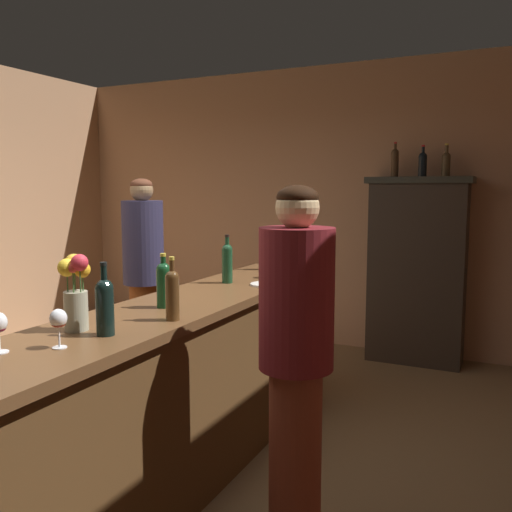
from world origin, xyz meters
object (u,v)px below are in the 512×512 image
object	(u,v)px
bar_counter	(186,389)
display_bottle_left	(395,161)
wine_glass_spare	(284,259)
bartender	(296,352)
wine_bottle_rose	(105,304)
patron_redhead	(144,273)
cheese_plate	(265,284)
wine_glass_rear	(58,321)
display_cabinet	(417,267)
wine_glass_mid	(272,262)
display_bottle_center	(446,163)
wine_bottle_pinot	(172,292)
wine_bottle_syrah	(164,283)
flower_arrangement	(75,288)
display_bottle_midleft	(423,163)
wine_bottle_malbec	(268,252)
wine_bottle_chardonnay	(227,261)

from	to	relation	value
bar_counter	display_bottle_left	distance (m)	3.14
wine_glass_spare	bartender	world-z (taller)	bartender
wine_bottle_rose	patron_redhead	xyz separation A→B (m)	(-1.22, 1.88, -0.21)
bar_counter	cheese_plate	xyz separation A→B (m)	(0.20, 0.65, 0.52)
wine_glass_rear	bartender	xyz separation A→B (m)	(0.74, 0.69, -0.22)
bar_counter	display_cabinet	distance (m)	2.90
wine_glass_mid	display_bottle_center	world-z (taller)	display_bottle_center
bar_counter	wine_glass_spare	xyz separation A→B (m)	(0.14, 1.12, 0.63)
wine_bottle_pinot	bartender	bearing A→B (deg)	10.14
wine_bottle_syrah	wine_glass_spare	size ratio (longest dim) A/B	1.90
display_cabinet	display_bottle_left	bearing A→B (deg)	180.00
wine_bottle_pinot	cheese_plate	world-z (taller)	wine_bottle_pinot
flower_arrangement	wine_glass_mid	bearing A→B (deg)	83.29
display_cabinet	patron_redhead	size ratio (longest dim) A/B	1.01
bar_counter	wine_glass_rear	distance (m)	1.17
wine_bottle_pinot	wine_bottle_syrah	xyz separation A→B (m)	(-0.20, 0.22, -0.00)
display_cabinet	wine_bottle_syrah	bearing A→B (deg)	-105.70
display_cabinet	wine_bottle_syrah	distance (m)	3.06
wine_bottle_rose	display_bottle_midleft	world-z (taller)	display_bottle_midleft
display_cabinet	wine_bottle_malbec	bearing A→B (deg)	-121.60
wine_bottle_syrah	flower_arrangement	size ratio (longest dim) A/B	0.84
bar_counter	wine_bottle_malbec	size ratio (longest dim) A/B	10.07
cheese_plate	wine_bottle_malbec	bearing A→B (deg)	113.08
wine_glass_rear	display_bottle_left	world-z (taller)	display_bottle_left
wine_bottle_chardonnay	wine_glass_spare	bearing A→B (deg)	67.57
wine_bottle_malbec	wine_glass_rear	size ratio (longest dim) A/B	1.96
display_bottle_midleft	wine_bottle_syrah	bearing A→B (deg)	-106.01
wine_glass_spare	patron_redhead	xyz separation A→B (m)	(-1.27, 0.01, -0.19)
display_cabinet	wine_bottle_rose	world-z (taller)	display_cabinet
bar_counter	patron_redhead	size ratio (longest dim) A/B	1.78
wine_glass_spare	display_bottle_left	bearing A→B (deg)	74.73
wine_bottle_chardonnay	display_bottle_left	world-z (taller)	display_bottle_left
bartender	wine_bottle_chardonnay	bearing A→B (deg)	-49.22
wine_glass_spare	display_bottle_midleft	distance (m)	1.93
wine_glass_spare	patron_redhead	bearing A→B (deg)	179.67
wine_bottle_chardonnay	wine_glass_mid	distance (m)	0.37
wine_glass_spare	display_bottle_left	xyz separation A→B (m)	(0.45, 1.64, 0.77)
display_cabinet	wine_glass_mid	distance (m)	1.95
flower_arrangement	display_bottle_center	size ratio (longest dim) A/B	1.16
display_bottle_midleft	display_bottle_center	size ratio (longest dim) A/B	0.98
display_bottle_left	display_bottle_center	size ratio (longest dim) A/B	1.10
wine_bottle_rose	wine_bottle_chardonnay	world-z (taller)	wine_bottle_chardonnay
wine_bottle_rose	flower_arrangement	bearing A→B (deg)	175.73
display_cabinet	wine_bottle_chardonnay	world-z (taller)	display_cabinet
bartender	patron_redhead	bearing A→B (deg)	-38.53
wine_bottle_chardonnay	flower_arrangement	world-z (taller)	flower_arrangement
wine_bottle_chardonnay	wine_glass_spare	world-z (taller)	wine_bottle_chardonnay
display_bottle_midleft	bartender	distance (m)	3.20
wine_bottle_rose	wine_bottle_syrah	bearing A→B (deg)	99.55
flower_arrangement	cheese_plate	xyz separation A→B (m)	(0.28, 1.39, -0.19)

